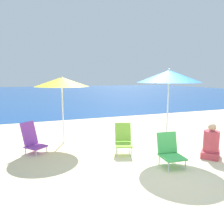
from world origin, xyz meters
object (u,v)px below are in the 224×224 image
(beach_umbrella_blue, at_px, (169,76))
(beach_chair_lime, at_px, (123,138))
(beach_umbrella_yellow, at_px, (62,82))
(beach_chair_green, at_px, (170,150))
(person_seated_near, at_px, (211,144))
(beach_chair_purple, at_px, (32,139))

(beach_umbrella_blue, relative_size, beach_chair_lime, 2.87)
(beach_umbrella_yellow, relative_size, beach_umbrella_blue, 0.92)
(beach_chair_lime, bearing_deg, beach_umbrella_blue, 6.91)
(beach_chair_green, distance_m, person_seated_near, 1.24)
(beach_chair_green, bearing_deg, person_seated_near, 8.58)
(beach_umbrella_yellow, height_order, beach_chair_purple, beach_umbrella_yellow)
(beach_chair_purple, relative_size, person_seated_near, 0.93)
(beach_umbrella_yellow, distance_m, person_seated_near, 4.36)
(beach_umbrella_yellow, xyz_separation_m, beach_umbrella_blue, (2.48, -1.73, 0.16))
(beach_umbrella_yellow, relative_size, beach_chair_purple, 2.50)
(beach_umbrella_blue, height_order, beach_chair_lime, beach_umbrella_blue)
(beach_umbrella_yellow, xyz_separation_m, beach_chair_green, (1.96, -2.60, -1.48))
(beach_chair_green, relative_size, beach_chair_purple, 0.91)
(beach_chair_green, height_order, person_seated_near, person_seated_near)
(person_seated_near, bearing_deg, beach_umbrella_blue, -178.65)
(beach_umbrella_blue, distance_m, beach_chair_green, 1.93)
(person_seated_near, bearing_deg, beach_chair_green, -127.68)
(beach_chair_lime, relative_size, beach_chair_purple, 0.95)
(beach_chair_green, distance_m, beach_chair_lime, 1.29)
(person_seated_near, bearing_deg, beach_chair_purple, -155.58)
(beach_umbrella_yellow, distance_m, beach_chair_green, 3.58)
(beach_umbrella_blue, height_order, beach_chair_green, beach_umbrella_blue)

